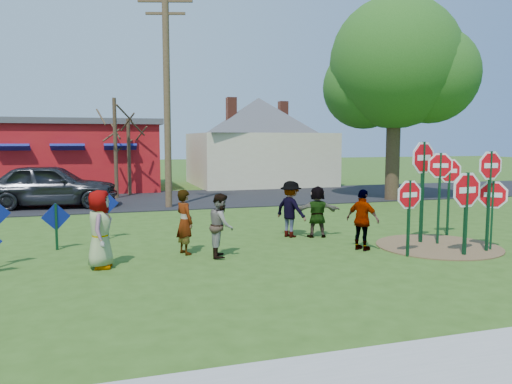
% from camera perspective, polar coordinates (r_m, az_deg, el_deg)
% --- Properties ---
extents(ground, '(120.00, 120.00, 0.00)m').
position_cam_1_polar(ground, '(12.87, 0.95, -6.62)').
color(ground, '#305016').
rests_on(ground, ground).
extents(sidewalk, '(22.00, 1.80, 0.08)m').
position_cam_1_polar(sidewalk, '(6.74, 21.49, -18.73)').
color(sidewalk, '#9E9E99').
rests_on(sidewalk, ground).
extents(road, '(120.00, 7.50, 0.04)m').
position_cam_1_polar(road, '(23.92, -7.65, -0.75)').
color(road, black).
rests_on(road, ground).
extents(dirt_patch, '(3.20, 3.20, 0.03)m').
position_cam_1_polar(dirt_patch, '(14.07, 20.08, -5.83)').
color(dirt_patch, brown).
rests_on(dirt_patch, ground).
extents(red_building, '(9.40, 7.69, 3.90)m').
position_cam_1_polar(red_building, '(29.98, -20.25, 4.01)').
color(red_building, '#A51017').
rests_on(red_building, ground).
extents(cream_house, '(9.40, 9.40, 6.50)m').
position_cam_1_polar(cream_house, '(31.38, 0.28, 6.21)').
color(cream_house, beige).
rests_on(cream_house, ground).
extents(stop_sign_a, '(0.94, 0.10, 1.98)m').
position_cam_1_polar(stop_sign_a, '(12.46, 17.10, -1.01)').
color(stop_sign_a, '#103C20').
rests_on(stop_sign_a, ground).
extents(stop_sign_b, '(0.89, 0.28, 2.59)m').
position_cam_1_polar(stop_sign_b, '(14.10, 20.28, 1.87)').
color(stop_sign_b, '#103C20').
rests_on(stop_sign_b, ground).
extents(stop_sign_c, '(0.98, 0.07, 2.66)m').
position_cam_1_polar(stop_sign_c, '(13.65, 25.16, 1.51)').
color(stop_sign_c, '#103C20').
rests_on(stop_sign_c, ground).
extents(stop_sign_d, '(0.93, 0.25, 2.39)m').
position_cam_1_polar(stop_sign_d, '(15.51, 21.22, 1.55)').
color(stop_sign_d, '#103C20').
rests_on(stop_sign_d, ground).
extents(stop_sign_e, '(1.16, 0.13, 2.19)m').
position_cam_1_polar(stop_sign_e, '(13.00, 22.92, -0.43)').
color(stop_sign_e, '#103C20').
rests_on(stop_sign_e, ground).
extents(stop_sign_f, '(0.72, 0.65, 1.91)m').
position_cam_1_polar(stop_sign_f, '(13.92, 25.44, -0.74)').
color(stop_sign_f, '#103C20').
rests_on(stop_sign_f, ground).
extents(stop_sign_g, '(1.14, 0.33, 2.92)m').
position_cam_1_polar(stop_sign_g, '(14.15, 18.54, 2.56)').
color(stop_sign_g, '#103C20').
rests_on(stop_sign_g, ground).
extents(blue_diamond_c, '(0.70, 0.21, 1.21)m').
position_cam_1_polar(blue_diamond_c, '(13.72, -21.89, -3.15)').
color(blue_diamond_c, '#103C20').
rests_on(blue_diamond_c, ground).
extents(blue_diamond_d, '(0.63, 0.06, 1.34)m').
position_cam_1_polar(blue_diamond_d, '(14.73, -16.63, -1.97)').
color(blue_diamond_d, '#103C20').
rests_on(blue_diamond_d, ground).
extents(person_a, '(0.66, 0.91, 1.72)m').
position_cam_1_polar(person_a, '(11.44, -17.41, -4.09)').
color(person_a, '#3C5191').
rests_on(person_a, ground).
extents(person_b, '(0.56, 0.68, 1.60)m').
position_cam_1_polar(person_b, '(12.38, -8.16, -3.40)').
color(person_b, '#227A6E').
rests_on(person_b, ground).
extents(person_c, '(0.74, 0.86, 1.54)m').
position_cam_1_polar(person_c, '(12.01, -4.00, -3.81)').
color(person_c, '#955B36').
rests_on(person_c, ground).
extents(person_d, '(1.02, 1.21, 1.63)m').
position_cam_1_polar(person_d, '(14.44, 4.00, -1.96)').
color(person_d, '#343338').
rests_on(person_d, ground).
extents(person_e, '(0.80, 0.98, 1.56)m').
position_cam_1_polar(person_e, '(12.95, 12.10, -3.15)').
color(person_e, '#4A345E').
rests_on(person_e, ground).
extents(person_f, '(1.45, 0.74, 1.49)m').
position_cam_1_polar(person_f, '(14.49, 7.00, -2.24)').
color(person_f, '#1B5636').
rests_on(person_f, ground).
extents(suv, '(5.47, 2.70, 1.79)m').
position_cam_1_polar(suv, '(22.18, -22.40, 0.70)').
color(suv, '#2D2C31').
rests_on(suv, road).
extents(utility_pole, '(2.12, 0.73, 8.91)m').
position_cam_1_polar(utility_pole, '(20.89, -10.15, 11.06)').
color(utility_pole, '#4C3823').
rests_on(utility_pole, ground).
extents(leafy_tree, '(6.51, 5.94, 9.25)m').
position_cam_1_polar(leafy_tree, '(24.19, 15.93, 13.23)').
color(leafy_tree, '#382819').
rests_on(leafy_tree, ground).
extents(bare_tree_east, '(1.80, 1.80, 4.77)m').
position_cam_1_polar(bare_tree_east, '(24.66, -15.81, 6.42)').
color(bare_tree_east, '#382819').
rests_on(bare_tree_east, ground).
extents(bare_tree_extra, '(1.80, 1.80, 3.85)m').
position_cam_1_polar(bare_tree_extra, '(25.82, -14.34, 5.11)').
color(bare_tree_extra, '#382819').
rests_on(bare_tree_extra, ground).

